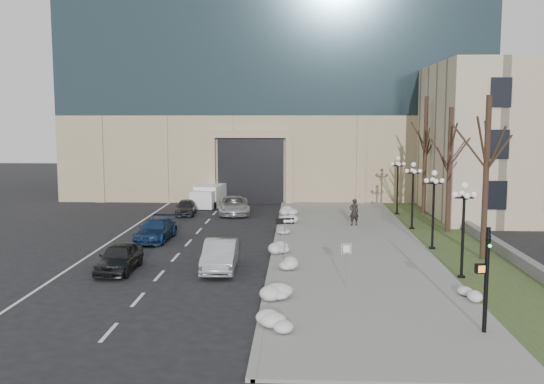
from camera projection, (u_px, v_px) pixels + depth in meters
The scene contains 31 objects.
ground at pixel (288, 317), 23.77m from camera, with size 160.00×160.00×0.00m, color black.
sidewalk at pixel (349, 243), 37.49m from camera, with size 9.00×40.00×0.12m, color gray.
curb at pixel (276, 243), 37.69m from camera, with size 0.30×40.00×0.14m, color gray.
grass_strip at pixel (455, 244), 37.20m from camera, with size 4.00×40.00×0.10m, color #374924.
stone_wall at pixel (478, 234), 39.06m from camera, with size 0.50×30.00×0.70m, color slate.
office_tower at pixel (277, 17), 64.83m from camera, with size 40.00×24.70×36.00m.
car_a at pixel (119, 257), 30.81m from camera, with size 1.71×4.24×1.44m, color black.
car_b at pixel (220, 256), 31.03m from camera, with size 1.63×4.67×1.54m, color #B3B4BB.
car_c at pixel (156, 230), 38.67m from camera, with size 1.92×4.72×1.37m, color navy.
car_d at pixel (234, 205), 49.09m from camera, with size 2.44×5.28×1.47m, color silver.
car_e at pixel (186, 207), 48.85m from camera, with size 1.49×3.71×1.27m, color #29292D.
pedestrian at pixel (354, 212), 43.33m from camera, with size 0.70×0.46×1.92m, color black.
box_truck at pixel (210, 196), 53.92m from camera, with size 2.80×6.07×1.85m.
one_way_sign at pixel (288, 227), 31.05m from camera, with size 1.01×0.36×2.69m.
keep_sign at pixel (346, 256), 27.41m from camera, with size 0.46×0.13×2.13m.
traffic_signal at pixel (485, 282), 21.56m from camera, with size 0.68×0.90×3.95m.
snow_clump_a at pixel (273, 324), 22.10m from camera, with size 1.10×1.60×0.36m, color white.
snow_clump_b at pixel (274, 295), 25.67m from camera, with size 1.10×1.60×0.36m, color white.
snow_clump_c at pixel (283, 266), 30.84m from camera, with size 1.10×1.60×0.36m, color white.
snow_clump_d at pixel (279, 249), 34.74m from camera, with size 1.10×1.60×0.36m, color white.
snow_clump_e at pixel (280, 232), 40.07m from camera, with size 1.10×1.60×0.36m, color white.
snow_clump_f at pixel (288, 221), 44.11m from camera, with size 1.10×1.60×0.36m, color white.
snow_clump_g at pixel (287, 212), 48.26m from camera, with size 1.10×1.60×0.36m, color white.
snow_clump_h at pixel (470, 294), 25.85m from camera, with size 1.10×1.60×0.36m, color white.
lamppost_a at pixel (464, 217), 28.98m from camera, with size 1.18×1.18×4.76m.
lamppost_b at pixel (434, 199), 35.43m from camera, with size 1.18×1.18×4.76m.
lamppost_c at pixel (413, 186), 41.87m from camera, with size 1.18×1.18×4.76m.
lamppost_d at pixel (398, 177), 48.32m from camera, with size 1.18×1.18×4.76m.
tree_near at pixel (487, 155), 32.51m from camera, with size 3.20×3.20×9.00m.
tree_mid at pixel (450, 152), 40.49m from camera, with size 3.20×3.20×8.50m.
tree_far at pixel (425, 138), 48.34m from camera, with size 3.20×3.20×9.50m.
Camera 1 is at (0.40, -23.00, 7.77)m, focal length 40.00 mm.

